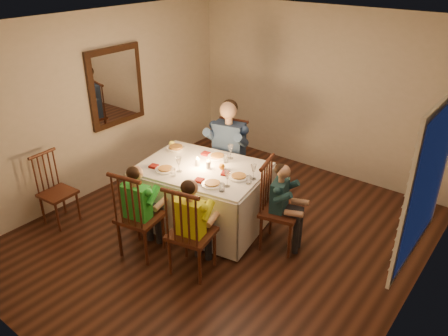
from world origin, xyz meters
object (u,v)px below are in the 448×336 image
Objects in this scene: chair_near_left at (144,252)px; chair_near_right at (193,269)px; child_yellow at (193,269)px; chair_extra at (63,221)px; adult at (228,194)px; serving_bowl at (176,149)px; dining_table at (203,183)px; child_teal at (279,245)px; chair_adult at (228,194)px; child_green at (144,252)px; chair_end at (279,245)px.

chair_near_left is 0.71m from chair_near_right.
chair_extra is at bearing -2.66° from child_yellow.
serving_bowl is at bearing -135.00° from adult.
dining_table is 1.58× the size of child_teal.
chair_near_left is at bearing -1.92° from chair_near_right.
chair_near_left is (0.04, -1.75, 0.00)m from chair_adult.
child_yellow reaches higher than chair_extra.
dining_table is at bearing -110.84° from chair_near_left.
child_green is at bearing 118.35° from child_teal.
chair_end is at bearing -39.42° from adult.
chair_near_left reaches higher than child_teal.
child_yellow is (2.05, 0.34, 0.00)m from chair_extra.
chair_near_left is 1.67m from chair_end.
dining_table is at bearing -56.55° from chair_extra.
chair_adult is 1.01× the size of child_teal.
child_yellow is at bearing 137.86° from child_teal.
serving_bowl is (-1.14, 0.98, 0.86)m from chair_near_right.
child_yellow is at bearing 180.00° from chair_near_right.
chair_extra is 2.37m from adult.
chair_near_left is 1.15× the size of chair_extra.
child_yellow reaches higher than chair_near_left.
child_teal is (1.07, 0.18, -0.60)m from dining_table.
chair_extra is at bearing -2.66° from chair_near_right.
child_teal is at bearing -66.52° from chair_extra.
child_yellow is (0.00, 0.00, 0.00)m from chair_near_right.
chair_near_right is at bearing -78.90° from chair_adult.
chair_near_right is (0.70, 0.12, 0.00)m from chair_near_left.
chair_end is (1.23, 1.13, 0.00)m from chair_near_left.
child_green is 1.05× the size of child_teal.
chair_adult is 1.42m from child_teal.
child_green is 1.67m from child_teal.
adult is 1.79m from child_yellow.
adult is 1.42m from child_teal.
dining_table is 1.79× the size of chair_extra.
serving_bowl is at bearing -79.28° from child_green.
chair_near_right is 1.73m from serving_bowl.
chair_extra is 0.84× the size of child_yellow.
chair_end is at bearing -130.06° from chair_near_right.
serving_bowl is (-1.14, 0.98, 0.86)m from child_yellow.
adult reaches higher than chair_near_left.
chair_extra is 1.82m from serving_bowl.
serving_bowl reaches higher than child_teal.
dining_table is 1.50× the size of child_yellow.
chair_end is 1.14m from child_yellow.
chair_extra is (-1.31, -1.97, 0.00)m from chair_adult.
adult reaches higher than child_yellow.
chair_adult is 1.15m from serving_bowl.
chair_near_left and chair_end have the same top height.
adult is (0.00, 0.00, 0.00)m from chair_adult.
serving_bowl reaches higher than adult.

